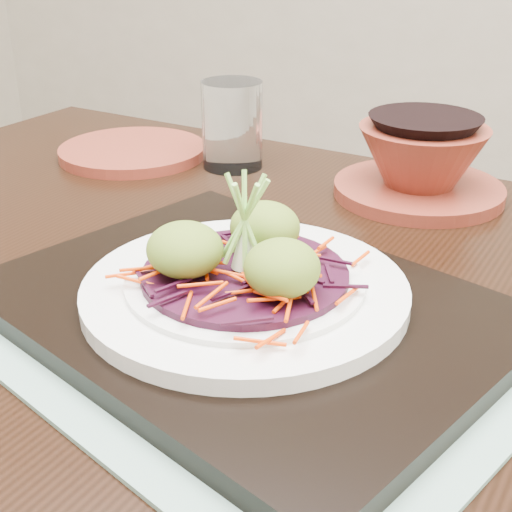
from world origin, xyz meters
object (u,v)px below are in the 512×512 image
at_px(dining_table, 259,391).
at_px(terracotta_side_plate, 133,151).
at_px(terracotta_bowl_set, 421,166).
at_px(serving_tray, 245,308).
at_px(white_plate, 245,289).
at_px(water_glass, 232,125).

height_order(dining_table, terracotta_side_plate, terracotta_side_plate).
relative_size(terracotta_side_plate, terracotta_bowl_set, 0.98).
xyz_separation_m(serving_tray, terracotta_bowl_set, (0.06, 0.31, 0.02)).
height_order(white_plate, terracotta_side_plate, white_plate).
xyz_separation_m(white_plate, terracotta_side_plate, (-0.29, 0.31, -0.02)).
bearing_deg(terracotta_side_plate, dining_table, -43.32).
relative_size(dining_table, white_plate, 5.15).
relative_size(dining_table, terracotta_side_plate, 6.74).
bearing_deg(serving_tray, dining_table, 118.98).
xyz_separation_m(serving_tray, water_glass, (-0.16, 0.32, 0.04)).
bearing_deg(terracotta_bowl_set, terracotta_side_plate, -179.69).
bearing_deg(dining_table, serving_tray, -73.70).
xyz_separation_m(dining_table, serving_tray, (0.01, -0.04, 0.10)).
bearing_deg(terracotta_side_plate, terracotta_bowl_set, 0.31).
bearing_deg(white_plate, serving_tray, 0.00).
bearing_deg(terracotta_bowl_set, white_plate, -101.59).
distance_m(terracotta_side_plate, water_glass, 0.14).
height_order(serving_tray, white_plate, white_plate).
xyz_separation_m(water_glass, terracotta_bowl_set, (0.22, -0.01, -0.02)).
bearing_deg(water_glass, terracotta_bowl_set, -2.82).
height_order(serving_tray, terracotta_side_plate, serving_tray).
bearing_deg(white_plate, dining_table, 98.68).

